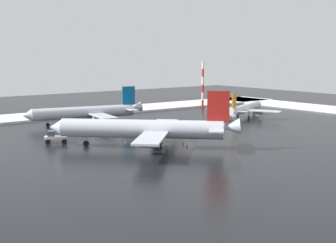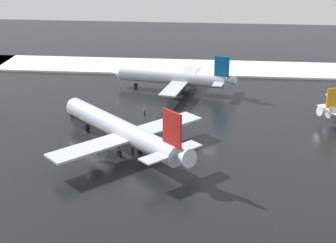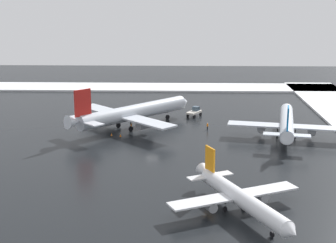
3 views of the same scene
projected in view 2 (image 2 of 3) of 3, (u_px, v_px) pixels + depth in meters
name	position (u px, v px, depth m)	size (l,w,h in m)	color
ground_plane	(210.00, 140.00, 96.92)	(240.00, 240.00, 0.00)	black
snow_bank_far	(213.00, 68.00, 143.20)	(152.00, 16.00, 0.54)	white
airplane_parked_portside	(122.00, 130.00, 91.67)	(29.44, 28.98, 11.08)	silver
airplane_far_rear	(174.00, 78.00, 124.09)	(31.06, 25.97, 9.27)	silver
pushback_tug	(80.00, 111.00, 107.75)	(5.08, 4.25, 2.50)	silver
ground_crew_near_tug	(132.00, 144.00, 92.51)	(0.36, 0.36, 1.71)	black
ground_crew_mid_apron	(144.00, 110.00, 109.14)	(0.36, 0.36, 1.71)	black
traffic_cone_near_nose	(164.00, 153.00, 90.50)	(0.36, 0.36, 0.55)	orange
traffic_cone_mid_line	(158.00, 158.00, 88.62)	(0.36, 0.36, 0.55)	orange
traffic_cone_wingtip_side	(127.00, 133.00, 99.29)	(0.36, 0.36, 0.55)	orange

